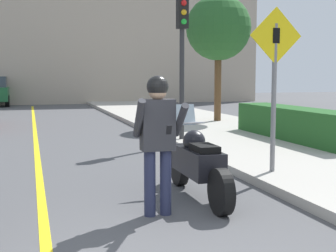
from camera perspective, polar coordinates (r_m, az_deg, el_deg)
The scene contains 9 objects.
sidewalk_curb at distance 9.41m, azimuth 19.74°, elevation -4.23°, with size 4.40×44.00×0.14m.
road_center_line at distance 9.61m, azimuth -15.59°, elevation -4.29°, with size 0.12×36.00×0.01m.
building_backdrop at distance 29.55m, azimuth -15.27°, elevation 10.32°, with size 28.00×1.20×7.96m.
motorcycle at distance 6.53m, azimuth 3.61°, elevation -4.56°, with size 0.62×2.25×1.28m.
person_biker at distance 5.62m, azimuth -1.25°, elevation -0.60°, with size 0.59×0.47×1.71m.
crossing_sign at distance 7.76m, azimuth 12.87°, elevation 6.24°, with size 0.91×0.08×2.65m.
traffic_light at distance 11.59m, azimuth 1.75°, elevation 10.36°, with size 0.26×0.30×3.46m.
hedge_row at distance 12.06m, azimuth 15.19°, elevation 0.32°, with size 0.90×4.65×0.78m.
street_tree at distance 16.52m, azimuth 6.17°, elevation 11.74°, with size 2.25×2.25×4.34m.
Camera 1 is at (-0.71, -3.46, 1.70)m, focal length 50.00 mm.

